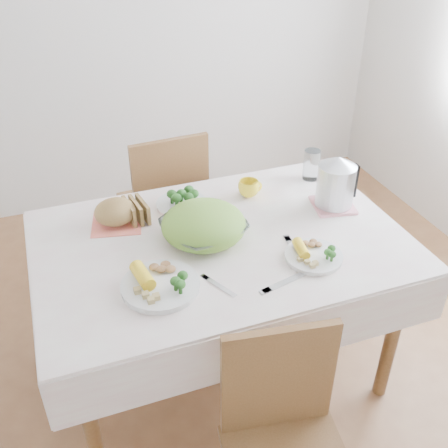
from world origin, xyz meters
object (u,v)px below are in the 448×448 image
object	(u,v)px
chair_far	(163,204)
electric_kettle	(336,183)
yellow_mug	(249,188)
dining_table	(221,309)
dinner_plate_left	(160,286)
dinner_plate_right	(313,256)
salad_bowl	(204,230)

from	to	relation	value
chair_far	electric_kettle	size ratio (longest dim) A/B	4.06
electric_kettle	yellow_mug	bearing A→B (deg)	170.21
dining_table	dinner_plate_left	size ratio (longest dim) A/B	4.88
dining_table	electric_kettle	distance (m)	0.76
dinner_plate_right	dinner_plate_left	bearing A→B (deg)	177.11
chair_far	electric_kettle	world-z (taller)	electric_kettle
chair_far	yellow_mug	size ratio (longest dim) A/B	9.64
dinner_plate_right	salad_bowl	bearing A→B (deg)	141.84
dinner_plate_right	electric_kettle	xyz separation A→B (m)	(0.27, 0.31, 0.11)
salad_bowl	dinner_plate_right	bearing A→B (deg)	-38.16
dinner_plate_left	electric_kettle	distance (m)	0.92
yellow_mug	dinner_plate_left	bearing A→B (deg)	-137.49
electric_kettle	dining_table	bearing A→B (deg)	-148.07
dining_table	dinner_plate_right	distance (m)	0.55
dining_table	dinner_plate_right	bearing A→B (deg)	-39.95
dinner_plate_right	electric_kettle	bearing A→B (deg)	49.57
electric_kettle	chair_far	bearing A→B (deg)	153.61
salad_bowl	dinner_plate_left	world-z (taller)	salad_bowl
dinner_plate_left	dining_table	bearing A→B (deg)	34.74
salad_bowl	dinner_plate_right	xyz separation A→B (m)	(0.36, -0.28, -0.03)
salad_bowl	dinner_plate_left	bearing A→B (deg)	-134.78
dining_table	electric_kettle	bearing A→B (deg)	6.94
dining_table	dinner_plate_right	size ratio (longest dim) A/B	6.16
dining_table	chair_far	xyz separation A→B (m)	(-0.05, 0.83, 0.09)
chair_far	yellow_mug	world-z (taller)	chair_far
dining_table	salad_bowl	bearing A→B (deg)	151.46
dinner_plate_left	dinner_plate_right	world-z (taller)	dinner_plate_left
chair_far	dinner_plate_left	xyz separation A→B (m)	(-0.26, -1.05, 0.31)
salad_bowl	dinner_plate_right	distance (m)	0.45
dining_table	salad_bowl	distance (m)	0.43
dinner_plate_left	yellow_mug	size ratio (longest dim) A/B	2.94
yellow_mug	electric_kettle	xyz separation A→B (m)	(0.32, -0.22, 0.08)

